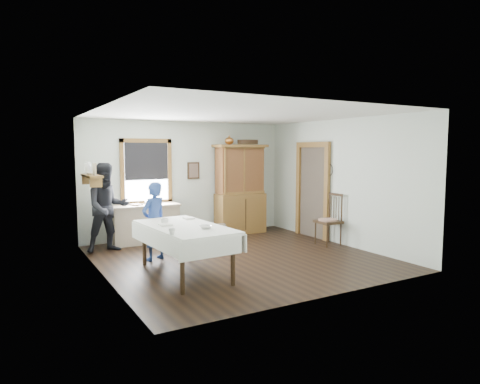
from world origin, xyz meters
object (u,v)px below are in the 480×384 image
at_px(china_hutch, 240,189).
at_px(wicker_basket, 230,234).
at_px(work_counter, 145,224).
at_px(pail, 222,232).
at_px(woman_blue, 154,224).
at_px(figure_dark, 108,211).
at_px(dining_table, 185,250).
at_px(spindle_chair, 328,219).

bearing_deg(china_hutch, wicker_basket, -138.04).
bearing_deg(wicker_basket, work_counter, 166.34).
xyz_separation_m(work_counter, pail, (1.70, -0.36, -0.29)).
bearing_deg(woman_blue, figure_dark, -85.71).
bearing_deg(wicker_basket, china_hutch, 39.35).
bearing_deg(figure_dark, china_hutch, 4.38).
height_order(work_counter, dining_table, work_counter).
bearing_deg(pail, china_hutch, 25.57).
distance_m(work_counter, pail, 1.76).
distance_m(work_counter, dining_table, 2.70).
xyz_separation_m(dining_table, spindle_chair, (3.52, 0.53, 0.15)).
height_order(china_hutch, woman_blue, china_hutch).
xyz_separation_m(pail, wicker_basket, (0.17, -0.10, -0.05)).
bearing_deg(china_hutch, pail, -151.83).
bearing_deg(china_hutch, work_counter, -178.06).
distance_m(dining_table, wicker_basket, 3.05).
bearing_deg(figure_dark, dining_table, -74.83).
xyz_separation_m(china_hutch, figure_dark, (-3.28, -0.39, -0.26)).
xyz_separation_m(dining_table, woman_blue, (-0.13, 1.17, 0.27)).
bearing_deg(spindle_chair, china_hutch, 116.37).
distance_m(china_hutch, wicker_basket, 1.20).
bearing_deg(pail, figure_dark, -178.53).
height_order(work_counter, wicker_basket, work_counter).
bearing_deg(pail, woman_blue, -149.75).
distance_m(work_counter, spindle_chair, 3.98).
bearing_deg(wicker_basket, figure_dark, 179.34).
distance_m(work_counter, wicker_basket, 1.95).
distance_m(china_hutch, woman_blue, 3.11).
bearing_deg(work_counter, woman_blue, -99.51).
height_order(dining_table, woman_blue, woman_blue).
height_order(spindle_chair, pail, spindle_chair).
xyz_separation_m(china_hutch, woman_blue, (-2.69, -1.50, -0.41)).
relative_size(spindle_chair, woman_blue, 0.83).
height_order(work_counter, figure_dark, figure_dark).
distance_m(dining_table, pail, 3.01).
relative_size(dining_table, wicker_basket, 6.66).
xyz_separation_m(pail, woman_blue, (-2.01, -1.17, 0.54)).
xyz_separation_m(china_hutch, dining_table, (-2.56, -2.66, -0.68)).
relative_size(dining_table, figure_dark, 1.23).
height_order(spindle_chair, figure_dark, figure_dark).
bearing_deg(work_counter, china_hutch, 1.10).
height_order(woman_blue, figure_dark, figure_dark).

